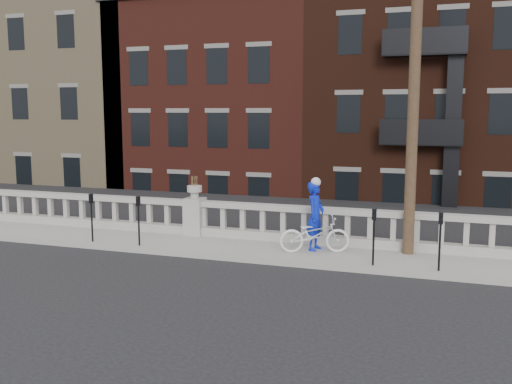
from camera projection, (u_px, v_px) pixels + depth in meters
ground at (125, 275)px, 13.38m from camera, size 120.00×120.00×0.00m
sidewalk at (181, 244)px, 16.18m from camera, size 32.00×2.20×0.15m
balustrade at (195, 218)px, 16.99m from camera, size 28.00×0.34×1.03m
planter_pedestal at (195, 212)px, 16.96m from camera, size 0.55×0.55×1.76m
lower_level at (336, 131)px, 34.44m from camera, size 80.00×44.00×20.80m
utility_pole at (415, 53)px, 14.05m from camera, size 1.60×0.28×10.00m
parking_meter_a at (92, 212)px, 16.00m from camera, size 0.10×0.09×1.36m
parking_meter_b at (139, 215)px, 15.52m from camera, size 0.10×0.09×1.36m
parking_meter_c at (374, 231)px, 13.51m from camera, size 0.10×0.09×1.36m
parking_meter_d at (440, 235)px, 13.03m from camera, size 0.10×0.09×1.36m
bicycle at (315, 234)px, 14.82m from camera, size 1.93×1.24×0.96m
cyclist at (315, 216)px, 15.04m from camera, size 0.53×0.72×1.83m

